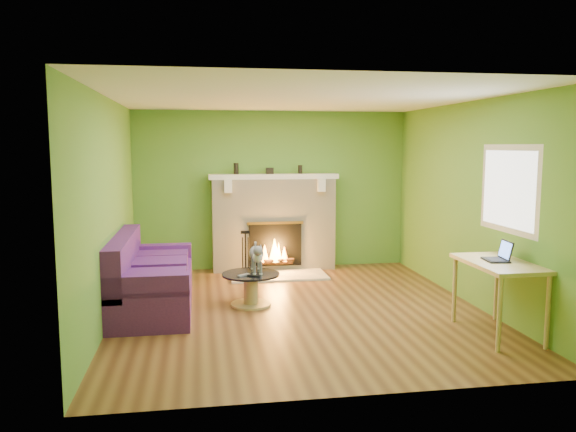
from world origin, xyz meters
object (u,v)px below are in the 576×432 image
sofa (148,280)px  desk (499,271)px  coffee_table (251,287)px  cat (256,257)px

sofa → desk: sofa is taller
sofa → desk: 4.14m
coffee_table → cat: 0.39m
coffee_table → desk: desk is taller
coffee_table → sofa: bearing=177.6°
cat → sofa: bearing=-179.2°
coffee_table → cat: size_ratio=1.14×
sofa → desk: bearing=-22.8°
cat → desk: bearing=-32.1°
coffee_table → cat: bearing=32.0°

